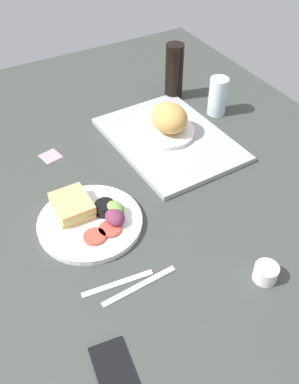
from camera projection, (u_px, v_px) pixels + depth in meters
The scene contains 11 objects.
ground_plane at pixel (136, 206), 117.95cm from camera, with size 190.00×150.00×3.00cm, color #383D38.
serving_tray at pixel (169, 139), 136.86cm from camera, with size 45.00×33.00×1.60cm, color #9EA0A3.
bread_plate_near at pixel (168, 122), 135.00cm from camera, with size 19.09×19.09×10.18cm.
plate_with_salad at pixel (90, 217), 110.25cm from camera, with size 27.03×27.03×5.40cm.
drinking_glass at pixel (218, 96), 145.33cm from camera, with size 6.35×6.35×13.03cm, color silver.
soda_bottle at pixel (174, 72), 150.93cm from camera, with size 6.40×6.40×19.94cm, color black.
espresso_cup at pixel (266, 273), 97.20cm from camera, with size 5.60×5.60×4.00cm, color silver.
fork at pixel (118, 283), 97.22cm from camera, with size 17.00×1.40×0.50cm, color #B7B7BC.
knife at pixel (139, 286), 96.75cm from camera, with size 19.00×1.40×0.50cm, color #B7B7BC.
cell_phone at pixel (116, 374), 81.76cm from camera, with size 14.40×7.20×0.80cm, color black.
sticky_note at pixel (50, 156), 131.69cm from camera, with size 5.60×5.60×0.12cm, color pink.
Camera 1 is at (74.75, -38.00, 81.62)cm, focal length 40.08 mm.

